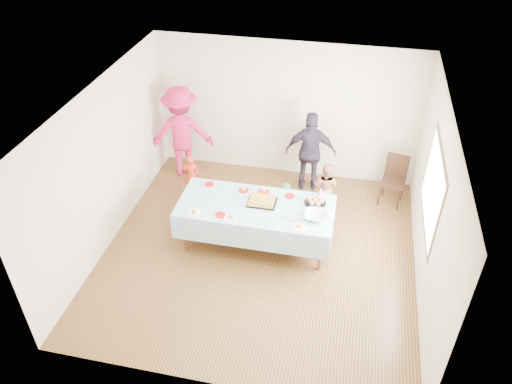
{
  "coord_description": "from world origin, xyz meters",
  "views": [
    {
      "loc": [
        1.23,
        -5.97,
        5.63
      ],
      "look_at": [
        -0.12,
        0.3,
        0.99
      ],
      "focal_mm": 35.0,
      "sensor_mm": 36.0,
      "label": 1
    }
  ],
  "objects_px": {
    "party_table": "(256,208)",
    "adult_left": "(182,132)",
    "dining_chair": "(394,177)",
    "birthday_cake": "(262,201)"
  },
  "relations": [
    {
      "from": "birthday_cake",
      "to": "party_table",
      "type": "bearing_deg",
      "value": -134.05
    },
    {
      "from": "birthday_cake",
      "to": "adult_left",
      "type": "relative_size",
      "value": 0.25
    },
    {
      "from": "party_table",
      "to": "dining_chair",
      "type": "height_order",
      "value": "dining_chair"
    },
    {
      "from": "birthday_cake",
      "to": "adult_left",
      "type": "distance_m",
      "value": 2.57
    },
    {
      "from": "birthday_cake",
      "to": "adult_left",
      "type": "height_order",
      "value": "adult_left"
    },
    {
      "from": "party_table",
      "to": "adult_left",
      "type": "xyz_separation_m",
      "value": [
        -1.84,
        1.78,
        0.2
      ]
    },
    {
      "from": "dining_chair",
      "to": "birthday_cake",
      "type": "bearing_deg",
      "value": -130.9
    },
    {
      "from": "birthday_cake",
      "to": "dining_chair",
      "type": "xyz_separation_m",
      "value": [
        2.14,
        1.61,
        -0.3
      ]
    },
    {
      "from": "party_table",
      "to": "birthday_cake",
      "type": "distance_m",
      "value": 0.15
    },
    {
      "from": "party_table",
      "to": "adult_left",
      "type": "relative_size",
      "value": 1.35
    }
  ]
}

